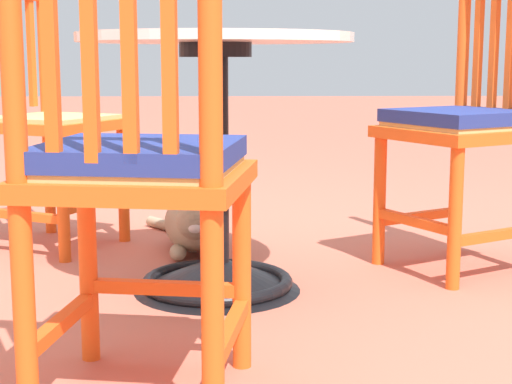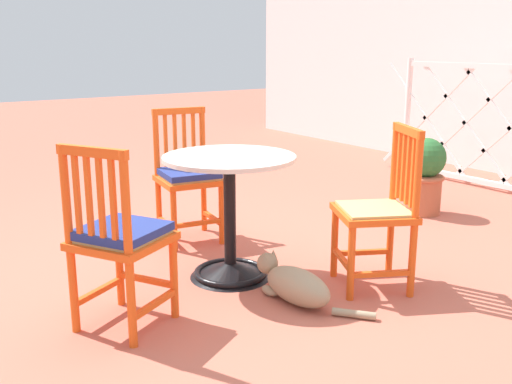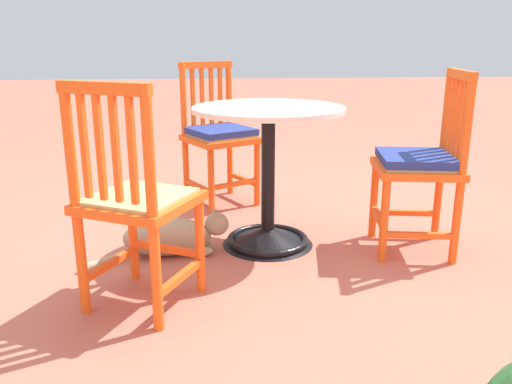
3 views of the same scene
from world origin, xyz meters
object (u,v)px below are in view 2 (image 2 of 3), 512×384
at_px(orange_chair_by_planter, 119,239).
at_px(orange_chair_at_corner, 379,213).
at_px(tabby_cat, 293,284).
at_px(orange_chair_facing_out, 188,177).
at_px(terracotta_planter, 425,174).
at_px(cafe_table, 230,231).

xyz_separation_m(orange_chair_by_planter, orange_chair_at_corner, (0.35, 1.37, -0.01)).
distance_m(orange_chair_by_planter, tabby_cat, 0.96).
height_order(orange_chair_facing_out, tabby_cat, orange_chair_facing_out).
bearing_deg(terracotta_planter, orange_chair_at_corner, -59.38).
bearing_deg(orange_chair_by_planter, orange_chair_at_corner, 75.57).
xyz_separation_m(orange_chair_at_corner, tabby_cat, (-0.11, -0.51, -0.34)).
bearing_deg(terracotta_planter, orange_chair_facing_out, -105.20).
bearing_deg(tabby_cat, orange_chair_at_corner, 78.25).
xyz_separation_m(cafe_table, terracotta_planter, (-0.24, 2.01, 0.04)).
height_order(orange_chair_by_planter, orange_chair_facing_out, same).
relative_size(cafe_table, orange_chair_facing_out, 0.83).
bearing_deg(tabby_cat, orange_chair_facing_out, 178.01).
bearing_deg(orange_chair_by_planter, cafe_table, 106.77).
relative_size(orange_chair_at_corner, orange_chair_facing_out, 1.00).
bearing_deg(orange_chair_facing_out, terracotta_planter, 74.80).
bearing_deg(terracotta_planter, tabby_cat, -69.34).
height_order(orange_chair_at_corner, tabby_cat, orange_chair_at_corner).
distance_m(orange_chair_by_planter, orange_chair_at_corner, 1.42).
xyz_separation_m(orange_chair_by_planter, terracotta_planter, (-0.48, 2.77, -0.12)).
xyz_separation_m(cafe_table, orange_chair_by_planter, (0.23, -0.77, 0.16)).
xyz_separation_m(cafe_table, orange_chair_facing_out, (-0.75, 0.13, 0.16)).
xyz_separation_m(tabby_cat, terracotta_planter, (-0.72, 1.91, 0.23)).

